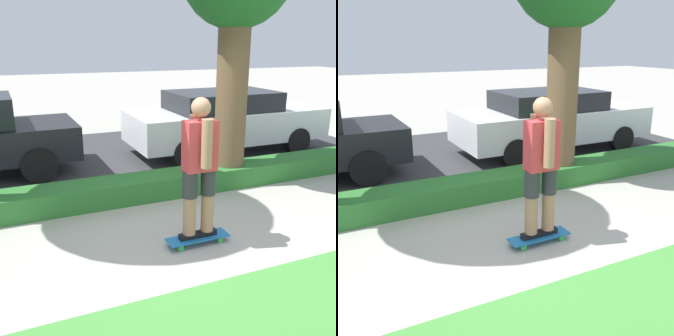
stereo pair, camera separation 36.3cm
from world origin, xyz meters
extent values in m
plane|color=#ADA89E|center=(0.00, 0.00, 0.00)|extent=(60.00, 60.00, 0.00)
cube|color=#38383A|center=(0.00, 4.20, 0.00)|extent=(12.63, 5.00, 0.01)
cube|color=#2D702D|center=(0.00, 1.60, 0.18)|extent=(12.63, 0.60, 0.37)
cube|color=#1E6BAD|center=(0.16, -0.16, 0.09)|extent=(0.82, 0.24, 0.02)
cylinder|color=green|center=(0.44, -0.25, 0.04)|extent=(0.08, 0.04, 0.08)
cylinder|color=green|center=(0.44, -0.07, 0.04)|extent=(0.08, 0.04, 0.08)
cylinder|color=green|center=(-0.12, -0.25, 0.04)|extent=(0.08, 0.04, 0.08)
cylinder|color=green|center=(-0.12, -0.07, 0.04)|extent=(0.08, 0.04, 0.08)
cube|color=black|center=(0.03, -0.16, 0.13)|extent=(0.26, 0.09, 0.07)
cylinder|color=#A37556|center=(0.03, -0.16, 0.58)|extent=(0.16, 0.16, 0.82)
cylinder|color=#2D2D33|center=(0.03, -0.16, 0.83)|extent=(0.19, 0.19, 0.33)
cube|color=black|center=(0.28, -0.16, 0.13)|extent=(0.26, 0.09, 0.07)
cylinder|color=#A37556|center=(0.28, -0.16, 0.58)|extent=(0.16, 0.16, 0.82)
cylinder|color=#2D2D33|center=(0.28, -0.16, 0.83)|extent=(0.19, 0.19, 0.33)
cube|color=#C6383D|center=(0.16, -0.16, 1.30)|extent=(0.39, 0.22, 0.61)
cylinder|color=#A37556|center=(0.16, -0.32, 1.36)|extent=(0.13, 0.13, 0.57)
cylinder|color=#A37556|center=(0.16, 0.00, 1.36)|extent=(0.13, 0.13, 0.57)
sphere|color=#A37556|center=(0.16, -0.16, 1.75)|extent=(0.23, 0.23, 0.23)
cylinder|color=brown|center=(1.69, 1.67, 1.53)|extent=(0.54, 0.54, 3.06)
cylinder|color=black|center=(-1.46, 3.05, 0.33)|extent=(0.66, 0.20, 0.66)
cylinder|color=black|center=(-1.46, 4.62, 0.33)|extent=(0.66, 0.20, 0.66)
cube|color=silver|center=(2.81, 3.65, 0.65)|extent=(4.57, 1.80, 0.69)
cube|color=black|center=(2.68, 3.65, 1.20)|extent=(2.38, 1.58, 0.42)
cylinder|color=black|center=(4.23, 2.83, 0.30)|extent=(0.61, 0.22, 0.61)
cylinder|color=black|center=(4.23, 4.48, 0.30)|extent=(0.61, 0.22, 0.61)
cylinder|color=black|center=(1.40, 2.83, 0.30)|extent=(0.61, 0.22, 0.61)
cylinder|color=black|center=(1.40, 4.48, 0.30)|extent=(0.61, 0.22, 0.61)
camera|label=1|loc=(-1.94, -4.18, 2.46)|focal=42.00mm
camera|label=2|loc=(-2.27, -4.02, 2.46)|focal=42.00mm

